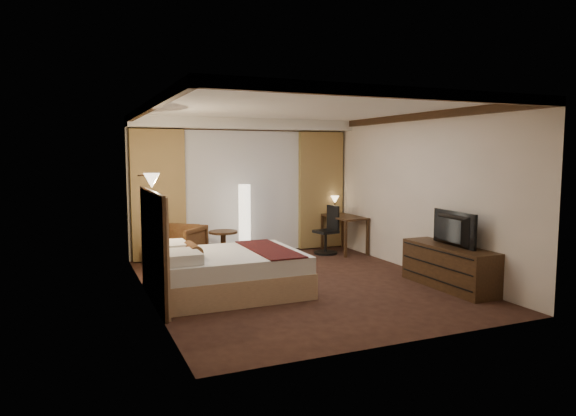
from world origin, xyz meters
name	(u,v)px	position (x,y,z in m)	size (l,w,h in m)	color
floor	(298,284)	(0.00, 0.00, 0.00)	(4.50, 5.50, 0.01)	black
ceiling	(298,108)	(0.00, 0.00, 2.70)	(4.50, 5.50, 0.01)	white
back_wall	(242,187)	(0.00, 2.75, 1.35)	(4.50, 0.02, 2.70)	white
left_wall	(148,203)	(-2.25, 0.00, 1.35)	(0.02, 5.50, 2.70)	white
right_wall	(418,193)	(2.25, 0.00, 1.35)	(0.02, 5.50, 2.70)	white
crown_molding	(298,112)	(0.00, 0.00, 2.64)	(4.50, 5.50, 0.12)	black
soffit	(246,124)	(0.00, 2.50, 2.60)	(4.50, 0.50, 0.20)	white
curtain_sheer	(244,192)	(0.00, 2.67, 1.25)	(2.48, 0.04, 2.45)	silver
curtain_left_drape	(158,195)	(-1.70, 2.61, 1.25)	(1.00, 0.14, 2.45)	#A3784A
curtain_right_drape	(321,190)	(1.70, 2.61, 1.25)	(1.00, 0.14, 2.45)	#A3784A
wall_sconce	(152,181)	(-2.09, 0.71, 1.62)	(0.24, 0.24, 0.24)	white
bed	(229,273)	(-1.15, -0.10, 0.30)	(2.08, 1.62, 0.61)	white
headboard	(154,247)	(-2.20, -0.10, 0.75)	(0.12, 1.92, 1.50)	tan
armchair	(177,244)	(-1.50, 1.89, 0.42)	(0.81, 0.76, 0.83)	#4C2616
side_table	(223,247)	(-0.63, 2.00, 0.30)	(0.54, 0.54, 0.59)	black
floor_lamp	(245,221)	(-0.15, 2.18, 0.73)	(0.31, 0.31, 1.45)	white
desk	(344,234)	(1.95, 2.02, 0.38)	(0.55, 1.12, 0.75)	black
desk_lamp	(335,206)	(1.95, 2.43, 0.92)	(0.18, 0.18, 0.34)	#FFD899
office_chair	(326,230)	(1.50, 1.97, 0.49)	(0.47, 0.47, 0.98)	black
dresser	(449,267)	(2.00, -1.11, 0.32)	(0.50, 1.65, 0.64)	black
television	(449,227)	(1.97, -1.11, 0.93)	(0.98, 0.56, 0.13)	black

